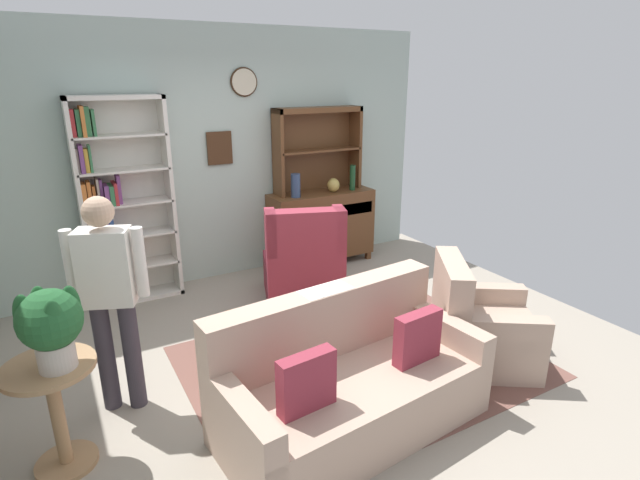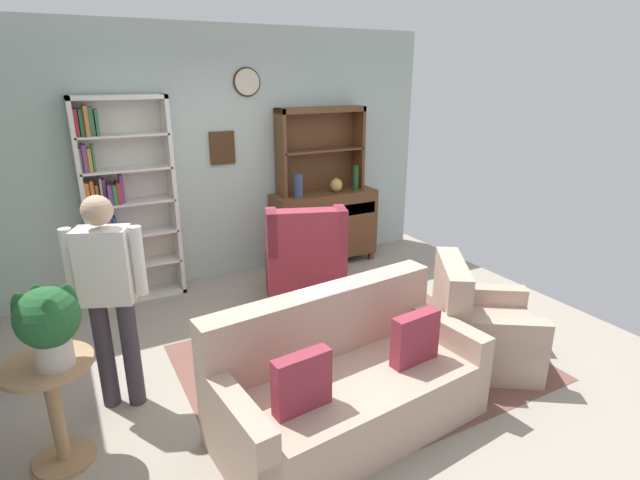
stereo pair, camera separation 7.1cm
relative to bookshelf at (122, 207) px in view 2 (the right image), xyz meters
name	(u,v)px [view 2 (the right image)]	position (x,y,z in m)	size (l,w,h in m)	color
ground_plane	(321,353)	(1.25, -1.94, -1.02)	(5.40, 4.60, 0.02)	#9E9384
wall_back	(232,156)	(1.25, 0.19, 0.40)	(5.00, 0.09, 2.80)	#ADC1B7
area_rug	(359,362)	(1.45, -2.24, -1.00)	(2.77, 2.08, 0.01)	brown
bookshelf	(122,207)	(0.00, 0.00, 0.00)	(0.90, 0.30, 2.10)	silver
sideboard	(324,224)	(2.31, -0.08, -0.50)	(1.30, 0.45, 0.92)	brown
sideboard_hutch	(320,138)	(2.31, 0.03, 0.55)	(1.10, 0.26, 1.00)	brown
vase_tall	(298,185)	(1.92, -0.16, 0.05)	(0.11, 0.11, 0.28)	#33476B
vase_round	(336,185)	(2.44, -0.15, 0.00)	(0.15, 0.15, 0.17)	tan
bottle_wine	(355,178)	(2.70, -0.17, 0.07)	(0.07, 0.07, 0.31)	#194223
couch_floral	(346,384)	(0.96, -2.83, -0.69)	(1.87, 1.02, 0.90)	tan
armchair_floral	(479,331)	(2.32, -2.69, -0.72)	(1.06, 1.06, 0.88)	tan
wingback_chair	(305,267)	(1.59, -0.96, -0.62)	(1.00, 1.02, 1.05)	maroon
plant_stand	(53,402)	(-0.76, -2.30, -0.57)	(0.52, 0.52, 0.71)	#A87F56
potted_plant_large	(48,321)	(-0.71, -2.36, -0.02)	(0.35, 0.35, 0.48)	beige
person_reading	(109,289)	(-0.35, -1.87, -0.10)	(0.51, 0.32, 1.56)	#38333D
coffee_table	(281,319)	(0.93, -1.84, -0.65)	(0.80, 0.50, 0.42)	brown
book_stack	(267,314)	(0.78, -1.88, -0.55)	(0.18, 0.16, 0.07)	gray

